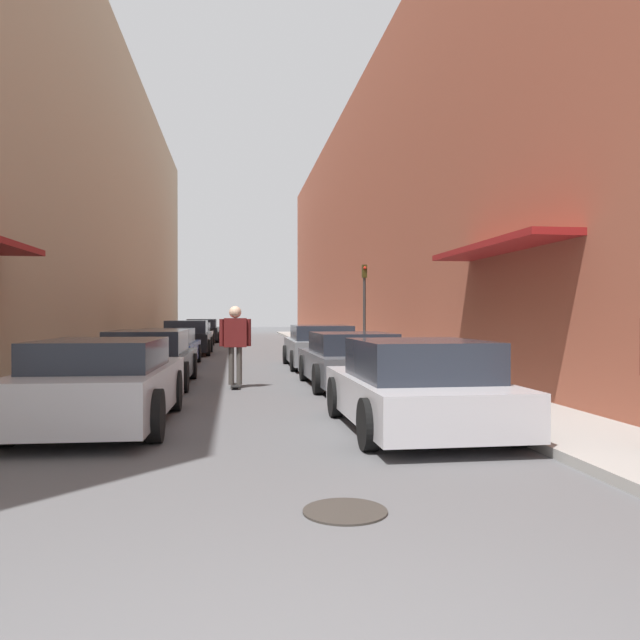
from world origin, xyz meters
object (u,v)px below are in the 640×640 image
parked_car_left_5 (202,331)px  parked_car_right_1 (351,360)px  skateboarder (235,338)px  manhole_cover (345,511)px  parked_car_left_1 (149,359)px  parked_car_left_4 (194,335)px  parked_car_left_3 (187,338)px  parked_car_left_2 (167,348)px  parked_car_right_2 (320,347)px  parked_car_left_0 (103,383)px  traffic_light (364,300)px  parked_car_right_0 (416,387)px

parked_car_left_5 → parked_car_right_1: parked_car_left_5 is taller
skateboarder → manhole_cover: size_ratio=2.58×
parked_car_left_1 → manhole_cover: parked_car_left_1 is taller
parked_car_left_4 → parked_car_left_3: bearing=-88.9°
parked_car_left_2 → parked_car_left_3: 5.75m
parked_car_left_4 → parked_car_left_5: bearing=88.9°
parked_car_left_3 → parked_car_left_1: bearing=-90.0°
parked_car_left_4 → parked_car_right_2: (4.63, -12.49, 0.04)m
parked_car_left_4 → parked_car_left_5: 5.87m
parked_car_left_0 → parked_car_left_4: parked_car_left_0 is taller
parked_car_left_5 → parked_car_right_1: size_ratio=1.08×
parked_car_left_2 → manhole_cover: (3.00, -14.91, -0.56)m
parked_car_left_5 → parked_car_right_1: (4.50, -23.54, -0.05)m
parked_car_left_3 → traffic_light: bearing=-35.2°
parked_car_left_3 → parked_car_right_0: 17.81m
parked_car_left_5 → parked_car_right_2: (4.52, -18.36, -0.02)m
parked_car_left_0 → parked_car_left_2: (-0.21, 10.59, -0.05)m
traffic_light → parked_car_left_0: bearing=-118.2°
parked_car_left_5 → skateboarder: size_ratio=2.54×
parked_car_left_3 → parked_car_right_2: parked_car_left_3 is taller
parked_car_left_1 → manhole_cover: 9.91m
parked_car_left_3 → parked_car_left_4: parked_car_left_3 is taller
parked_car_left_0 → parked_car_right_0: 4.50m
parked_car_left_0 → parked_car_left_2: bearing=91.1°
parked_car_left_0 → traffic_light: (6.33, 11.83, 1.50)m
parked_car_left_1 → parked_car_left_0: bearing=-89.5°
parked_car_left_4 → manhole_cover: 26.58m
parked_car_left_0 → parked_car_left_1: size_ratio=0.97×
parked_car_left_0 → parked_car_left_3: size_ratio=1.06×
parked_car_right_0 → parked_car_right_2: (0.07, 10.51, 0.02)m
parked_car_left_2 → parked_car_left_4: bearing=89.7°
parked_car_left_5 → parked_car_left_2: bearing=-90.6°
parked_car_right_1 → parked_car_right_0: bearing=-90.7°
parked_car_left_4 → parked_car_left_0: bearing=-89.6°
parked_car_right_2 → parked_car_left_3: bearing=123.9°
parked_car_left_1 → traffic_light: size_ratio=1.38×
parked_car_left_3 → parked_car_right_2: (4.52, -6.74, -0.03)m
parked_car_left_4 → traffic_light: (6.48, -10.26, 1.54)m
parked_car_left_3 → skateboarder: bearing=-80.7°
parked_car_left_1 → traffic_light: 9.35m
parked_car_left_5 → manhole_cover: bearing=-85.0°
parked_car_right_1 → traffic_light: (1.86, 7.41, 1.54)m
skateboarder → manhole_cover: bearing=-84.2°
parked_car_right_0 → skateboarder: size_ratio=2.21×
parked_car_right_2 → parked_car_right_1: bearing=-90.2°
parked_car_right_1 → manhole_cover: (-1.67, -8.74, -0.58)m
parked_car_right_0 → parked_car_left_2: bearing=111.9°
parked_car_left_1 → manhole_cover: size_ratio=6.35×
parked_car_left_3 → parked_car_right_0: parked_car_left_3 is taller
parked_car_left_4 → skateboarder: 17.74m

